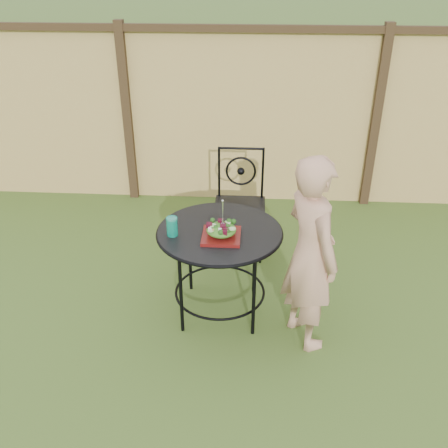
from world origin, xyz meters
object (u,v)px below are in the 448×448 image
at_px(patio_table, 220,247).
at_px(salad_plate, 221,236).
at_px(patio_chair, 240,200).
at_px(diner, 310,254).

bearing_deg(patio_table, salad_plate, -79.15).
xyz_separation_m(patio_chair, salad_plate, (-0.10, -1.05, 0.23)).
bearing_deg(diner, patio_table, 40.91).
xyz_separation_m(patio_table, salad_plate, (0.02, -0.10, 0.15)).
height_order(patio_table, diner, diner).
xyz_separation_m(patio_chair, diner, (0.51, -1.21, 0.21)).
xyz_separation_m(diner, salad_plate, (-0.61, 0.16, 0.03)).
xyz_separation_m(patio_table, diner, (0.63, -0.26, 0.12)).
bearing_deg(patio_table, patio_chair, 83.00).
height_order(patio_table, salad_plate, salad_plate).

